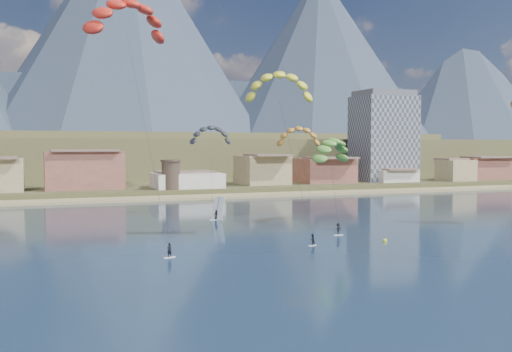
# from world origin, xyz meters

# --- Properties ---
(ground) EXTENTS (2400.00, 2400.00, 0.00)m
(ground) POSITION_xyz_m (0.00, 0.00, 0.00)
(ground) COLOR #0D1D30
(ground) RESTS_ON ground
(beach) EXTENTS (2200.00, 12.00, 0.90)m
(beach) POSITION_xyz_m (0.00, 106.00, 0.25)
(beach) COLOR tan
(beach) RESTS_ON ground
(land) EXTENTS (2200.00, 900.00, 4.00)m
(land) POSITION_xyz_m (0.00, 560.00, 0.00)
(land) COLOR brown
(land) RESTS_ON ground
(foothills) EXTENTS (940.00, 210.00, 18.00)m
(foothills) POSITION_xyz_m (22.39, 232.47, 9.08)
(foothills) COLOR brown
(foothills) RESTS_ON ground
(mountain_ridge) EXTENTS (2060.00, 480.00, 400.00)m
(mountain_ridge) POSITION_xyz_m (-14.60, 823.65, 150.31)
(mountain_ridge) COLOR #293345
(mountain_ridge) RESTS_ON ground
(town) EXTENTS (400.00, 24.00, 12.00)m
(town) POSITION_xyz_m (-40.00, 122.00, 8.00)
(town) COLOR silver
(town) RESTS_ON ground
(apartment_tower) EXTENTS (20.00, 16.00, 32.00)m
(apartment_tower) POSITION_xyz_m (85.00, 128.00, 17.82)
(apartment_tower) COLOR gray
(apartment_tower) RESTS_ON ground
(watchtower) EXTENTS (5.82, 5.82, 8.60)m
(watchtower) POSITION_xyz_m (5.00, 114.00, 6.37)
(watchtower) COLOR #47382D
(watchtower) RESTS_ON ground
(kitesurfer_red) EXTENTS (14.36, 18.33, 37.56)m
(kitesurfer_red) POSITION_xyz_m (-18.78, 35.79, 33.98)
(kitesurfer_red) COLOR silver
(kitesurfer_red) RESTS_ON ground
(kitesurfer_yellow) EXTENTS (12.01, 13.37, 27.42)m
(kitesurfer_yellow) POSITION_xyz_m (4.63, 33.80, 24.59)
(kitesurfer_yellow) COLOR silver
(kitesurfer_yellow) RESTS_ON ground
(kitesurfer_green) EXTENTS (13.22, 20.34, 20.54)m
(kitesurfer_green) POSITION_xyz_m (21.27, 47.55, 14.38)
(kitesurfer_green) COLOR silver
(kitesurfer_green) RESTS_ON ground
(distant_kite_dark) EXTENTS (9.55, 6.35, 20.46)m
(distant_kite_dark) POSITION_xyz_m (3.60, 68.87, 17.56)
(distant_kite_dark) COLOR #262626
(distant_kite_dark) RESTS_ON ground
(distant_kite_orange) EXTENTS (10.01, 7.22, 20.21)m
(distant_kite_orange) POSITION_xyz_m (19.51, 58.56, 17.25)
(distant_kite_orange) COLOR #262626
(distant_kite_orange) RESTS_ON ground
(windsurfer) EXTENTS (2.63, 2.87, 4.55)m
(windsurfer) POSITION_xyz_m (1.79, 58.29, 1.45)
(windsurfer) COLOR silver
(windsurfer) RESTS_ON ground
(buoy) EXTENTS (0.69, 0.69, 0.69)m
(buoy) POSITION_xyz_m (18.11, 24.13, 0.12)
(buoy) COLOR yellow
(buoy) RESTS_ON ground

